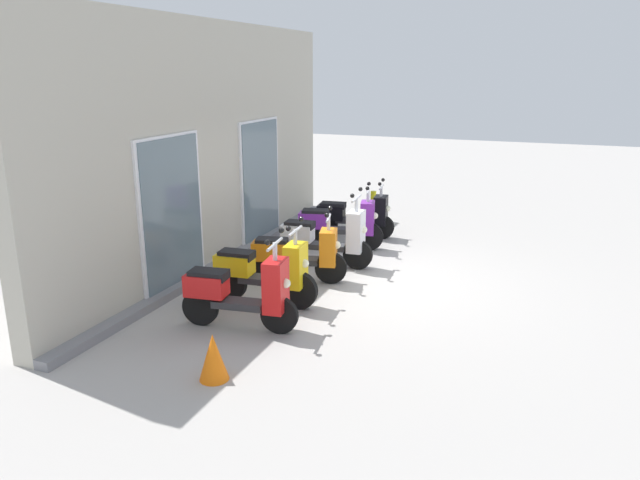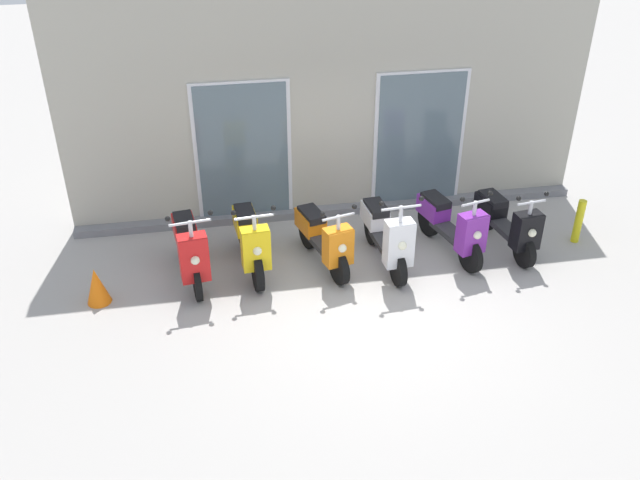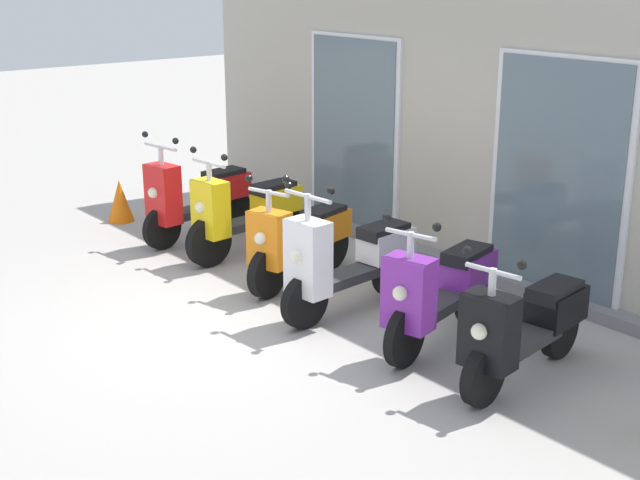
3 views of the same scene
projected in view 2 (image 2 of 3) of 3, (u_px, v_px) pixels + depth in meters
The scene contains 10 objects.
ground_plane at pixel (369, 301), 9.15m from camera, with size 40.00×40.00×0.00m, color #A8A39E.
storefront_facade at pixel (331, 98), 10.46m from camera, with size 8.22×0.50×3.93m.
scooter_red at pixel (190, 248), 9.33m from camera, with size 0.61×1.54×1.29m.
scooter_yellow at pixel (250, 240), 9.57m from camera, with size 0.59×1.58×1.24m.
scooter_orange at pixel (323, 238), 9.69m from camera, with size 0.70×1.52×1.17m.
scooter_white at pixel (386, 234), 9.68m from camera, with size 0.62×1.63×1.32m.
scooter_purple at pixel (451, 224), 9.95m from camera, with size 0.69×1.60×1.22m.
scooter_black at pixel (506, 222), 10.10m from camera, with size 0.57×1.57×1.15m.
curb_bollard at pixel (579, 221), 10.30m from camera, with size 0.12×0.12×0.70m, color yellow.
traffic_cone at pixel (97, 286), 9.00m from camera, with size 0.32×0.32×0.52m, color orange.
Camera 2 is at (-1.96, -7.18, 5.43)m, focal length 38.19 mm.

